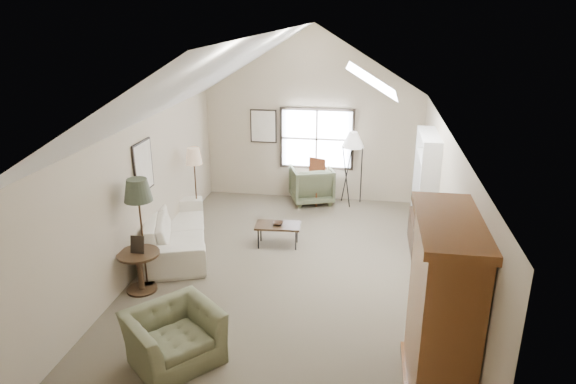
# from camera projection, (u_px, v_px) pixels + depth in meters

# --- Properties ---
(room_shell) EXTENTS (5.01, 8.01, 4.00)m
(room_shell) POSITION_uv_depth(u_px,v_px,m) (284.00, 86.00, 7.54)
(room_shell) COLOR brown
(room_shell) RESTS_ON ground
(window) EXTENTS (1.72, 0.08, 1.42)m
(window) POSITION_uv_depth(u_px,v_px,m) (317.00, 139.00, 11.80)
(window) COLOR black
(window) RESTS_ON room_shell
(skylight) EXTENTS (0.80, 1.20, 0.52)m
(skylight) POSITION_uv_depth(u_px,v_px,m) (373.00, 79.00, 8.18)
(skylight) COLOR white
(skylight) RESTS_ON room_shell
(wall_art) EXTENTS (1.97, 3.71, 0.88)m
(wall_art) POSITION_uv_depth(u_px,v_px,m) (206.00, 145.00, 10.13)
(wall_art) COLOR black
(wall_art) RESTS_ON room_shell
(armoire) EXTENTS (0.60, 1.50, 2.20)m
(armoire) POSITION_uv_depth(u_px,v_px,m) (442.00, 311.00, 5.70)
(armoire) COLOR brown
(armoire) RESTS_ON ground
(tv_alcove) EXTENTS (0.32, 1.30, 2.10)m
(tv_alcove) POSITION_uv_depth(u_px,v_px,m) (425.00, 190.00, 9.38)
(tv_alcove) COLOR white
(tv_alcove) RESTS_ON ground
(media_console) EXTENTS (0.34, 1.18, 0.60)m
(media_console) POSITION_uv_depth(u_px,v_px,m) (419.00, 232.00, 9.67)
(media_console) COLOR #382316
(media_console) RESTS_ON ground
(tv_panel) EXTENTS (0.05, 0.90, 0.55)m
(tv_panel) POSITION_uv_depth(u_px,v_px,m) (422.00, 202.00, 9.46)
(tv_panel) COLOR black
(tv_panel) RESTS_ON media_console
(sofa) EXTENTS (1.86, 2.85, 0.78)m
(sofa) POSITION_uv_depth(u_px,v_px,m) (176.00, 228.00, 9.62)
(sofa) COLOR beige
(sofa) RESTS_ON ground
(armchair_near) EXTENTS (1.43, 1.44, 0.71)m
(armchair_near) POSITION_uv_depth(u_px,v_px,m) (174.00, 337.00, 6.50)
(armchair_near) COLOR #656647
(armchair_near) RESTS_ON ground
(armchair_far) EXTENTS (1.17, 1.19, 0.86)m
(armchair_far) POSITION_uv_depth(u_px,v_px,m) (311.00, 184.00, 11.92)
(armchair_far) COLOR #586244
(armchair_far) RESTS_ON ground
(coffee_table) EXTENTS (0.88, 0.52, 0.43)m
(coffee_table) POSITION_uv_depth(u_px,v_px,m) (278.00, 235.00, 9.75)
(coffee_table) COLOR #342215
(coffee_table) RESTS_ON ground
(bowl) EXTENTS (0.22, 0.22, 0.05)m
(bowl) POSITION_uv_depth(u_px,v_px,m) (278.00, 223.00, 9.67)
(bowl) COLOR #352415
(bowl) RESTS_ON coffee_table
(side_table) EXTENTS (0.85, 0.85, 0.67)m
(side_table) POSITION_uv_depth(u_px,v_px,m) (140.00, 272.00, 8.15)
(side_table) COLOR #3E2719
(side_table) RESTS_ON ground
(side_chair) EXTENTS (0.52, 0.52, 1.04)m
(side_chair) POSITION_uv_depth(u_px,v_px,m) (313.00, 182.00, 11.79)
(side_chair) COLOR brown
(side_chair) RESTS_ON ground
(tripod_lamp) EXTENTS (0.65, 0.65, 1.73)m
(tripod_lamp) POSITION_uv_depth(u_px,v_px,m) (352.00, 168.00, 11.63)
(tripod_lamp) COLOR white
(tripod_lamp) RESTS_ON ground
(dark_lamp) EXTENTS (0.57, 0.57, 1.85)m
(dark_lamp) POSITION_uv_depth(u_px,v_px,m) (142.00, 232.00, 8.14)
(dark_lamp) COLOR #292E20
(dark_lamp) RESTS_ON ground
(tan_lamp) EXTENTS (0.42, 0.42, 1.66)m
(tan_lamp) POSITION_uv_depth(u_px,v_px,m) (196.00, 185.00, 10.59)
(tan_lamp) COLOR tan
(tan_lamp) RESTS_ON ground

